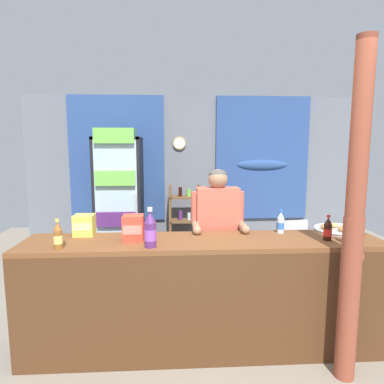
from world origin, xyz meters
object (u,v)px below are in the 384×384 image
(soda_bottle_lime_soda, at_px, (351,231))
(snack_box_crackers, at_px, (133,228))
(stall_counter, at_px, (204,288))
(soda_bottle_iced_tea, at_px, (58,236))
(soda_bottle_cola, at_px, (328,229))
(timber_post, at_px, (354,225))
(plastic_lawn_chair, at_px, (286,246))
(drink_fridge, at_px, (119,195))
(shopkeeper, at_px, (217,227))
(pastry_tray, at_px, (338,229))
(soda_bottle_water, at_px, (281,223))
(bottle_shelf_rack, at_px, (185,223))
(soda_bottle_grape_soda, at_px, (150,230))
(snack_box_instant_noodle, at_px, (84,225))

(soda_bottle_lime_soda, height_order, snack_box_crackers, soda_bottle_lime_soda)
(stall_counter, bearing_deg, soda_bottle_iced_tea, -176.84)
(stall_counter, height_order, soda_bottle_cola, soda_bottle_cola)
(timber_post, distance_m, plastic_lawn_chair, 1.95)
(soda_bottle_cola, distance_m, snack_box_crackers, 1.65)
(drink_fridge, bearing_deg, shopkeeper, -51.43)
(snack_box_crackers, bearing_deg, pastry_tray, 6.03)
(soda_bottle_cola, relative_size, soda_bottle_iced_tea, 0.92)
(soda_bottle_cola, bearing_deg, snack_box_crackers, 177.22)
(soda_bottle_water, bearing_deg, timber_post, -61.89)
(soda_bottle_iced_tea, bearing_deg, soda_bottle_cola, 2.84)
(timber_post, distance_m, soda_bottle_water, 0.72)
(bottle_shelf_rack, bearing_deg, soda_bottle_cola, -63.08)
(stall_counter, bearing_deg, bottle_shelf_rack, 92.06)
(drink_fridge, distance_m, shopkeeper, 1.93)
(plastic_lawn_chair, bearing_deg, soda_bottle_grape_soda, -136.98)
(stall_counter, relative_size, bottle_shelf_rack, 2.53)
(shopkeeper, distance_m, soda_bottle_water, 0.61)
(bottle_shelf_rack, relative_size, shopkeeper, 0.77)
(soda_bottle_iced_tea, bearing_deg, soda_bottle_lime_soda, -0.64)
(soda_bottle_grape_soda, bearing_deg, stall_counter, 8.01)
(timber_post, height_order, soda_bottle_cola, timber_post)
(stall_counter, xyz_separation_m, soda_bottle_iced_tea, (-1.15, -0.06, 0.49))
(shopkeeper, height_order, snack_box_instant_noodle, shopkeeper)
(bottle_shelf_rack, height_order, snack_box_crackers, snack_box_crackers)
(stall_counter, bearing_deg, snack_box_crackers, 167.98)
(soda_bottle_iced_tea, height_order, soda_bottle_water, soda_bottle_iced_tea)
(bottle_shelf_rack, relative_size, soda_bottle_iced_tea, 5.12)
(plastic_lawn_chair, distance_m, soda_bottle_grape_soda, 2.35)
(soda_bottle_water, bearing_deg, stall_counter, -157.67)
(soda_bottle_grape_soda, bearing_deg, soda_bottle_cola, 4.11)
(soda_bottle_water, relative_size, pastry_tray, 0.49)
(timber_post, xyz_separation_m, pastry_tray, (0.23, 0.65, -0.20))
(bottle_shelf_rack, xyz_separation_m, snack_box_instant_noodle, (-0.97, -1.98, 0.46))
(timber_post, distance_m, shopkeeper, 1.27)
(drink_fridge, distance_m, plastic_lawn_chair, 2.39)
(bottle_shelf_rack, relative_size, soda_bottle_cola, 5.55)
(timber_post, height_order, pastry_tray, timber_post)
(soda_bottle_cola, bearing_deg, plastic_lawn_chair, 83.63)
(snack_box_instant_noodle, xyz_separation_m, snack_box_crackers, (0.46, -0.19, 0.02))
(plastic_lawn_chair, xyz_separation_m, soda_bottle_cola, (-0.16, -1.44, 0.59))
(soda_bottle_cola, height_order, soda_bottle_lime_soda, soda_bottle_lime_soda)
(plastic_lawn_chair, relative_size, soda_bottle_cola, 3.94)
(timber_post, bearing_deg, soda_bottle_water, 118.11)
(soda_bottle_cola, bearing_deg, bottle_shelf_rack, 116.92)
(pastry_tray, bearing_deg, soda_bottle_grape_soda, -167.42)
(snack_box_crackers, bearing_deg, plastic_lawn_chair, 36.84)
(soda_bottle_lime_soda, bearing_deg, bottle_shelf_rack, 118.05)
(soda_bottle_iced_tea, bearing_deg, stall_counter, 3.16)
(drink_fridge, bearing_deg, soda_bottle_cola, -44.08)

